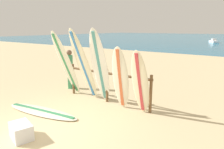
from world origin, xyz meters
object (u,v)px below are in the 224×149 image
(surfboard_leaning_left, at_px, (84,66))
(surfboard_leaning_center_right, at_px, (140,83))
(surfboard_lying_on_sand, at_px, (42,111))
(cooler_box, at_px, (21,131))
(surfboard_leaning_center_left, at_px, (100,67))
(small_boat_offshore, at_px, (214,41))
(beachgoer_standing, at_px, (70,68))
(surfboard_rack, at_px, (107,80))
(surfboard_leaning_center, at_px, (120,78))
(surfboard_leaning_far_left, at_px, (66,64))

(surfboard_leaning_left, bearing_deg, surfboard_leaning_center_right, 0.93)
(surfboard_lying_on_sand, xyz_separation_m, cooler_box, (0.88, -1.19, 0.14))
(surfboard_leaning_center_left, xyz_separation_m, small_boat_offshore, (-2.07, 34.74, -1.01))
(surfboard_leaning_left, height_order, surfboard_leaning_center_left, surfboard_leaning_center_left)
(surfboard_leaning_left, xyz_separation_m, cooler_box, (0.50, -2.69, -1.08))
(surfboard_leaning_center_left, relative_size, surfboard_leaning_center_right, 1.30)
(surfboard_leaning_center_left, distance_m, beachgoer_standing, 2.35)
(surfboard_leaning_left, bearing_deg, small_boat_offshore, 92.33)
(surfboard_rack, relative_size, surfboard_leaning_left, 1.32)
(cooler_box, bearing_deg, surfboard_leaning_center, 87.44)
(surfboard_leaning_center_right, bearing_deg, surfboard_leaning_left, -179.07)
(surfboard_leaning_left, bearing_deg, surfboard_leaning_center, 3.06)
(surfboard_rack, xyz_separation_m, surfboard_leaning_left, (-0.68, -0.39, 0.49))
(beachgoer_standing, relative_size, small_boat_offshore, 0.55)
(cooler_box, bearing_deg, surfboard_rack, 102.56)
(surfboard_rack, bearing_deg, surfboard_leaning_left, -150.34)
(surfboard_rack, bearing_deg, surfboard_lying_on_sand, -119.52)
(surfboard_leaning_center_left, relative_size, surfboard_lying_on_sand, 0.94)
(surfboard_leaning_center, height_order, beachgoer_standing, surfboard_leaning_center)
(surfboard_rack, height_order, surfboard_leaning_center, surfboard_leaning_center)
(surfboard_leaning_left, distance_m, surfboard_leaning_center_right, 2.14)
(surfboard_leaning_far_left, xyz_separation_m, beachgoer_standing, (-0.69, 0.80, -0.32))
(surfboard_leaning_center_left, distance_m, surfboard_leaning_center, 0.82)
(surfboard_rack, height_order, surfboard_leaning_left, surfboard_leaning_left)
(beachgoer_standing, height_order, small_boat_offshore, beachgoer_standing)
(beachgoer_standing, bearing_deg, small_boat_offshore, 89.79)
(surfboard_rack, height_order, small_boat_offshore, surfboard_rack)
(surfboard_leaning_center_right, bearing_deg, surfboard_leaning_center_left, 179.04)
(surfboard_leaning_center_left, bearing_deg, surfboard_leaning_center_right, -0.96)
(surfboard_leaning_center_left, relative_size, small_boat_offshore, 0.86)
(surfboard_rack, relative_size, surfboard_leaning_center_right, 1.71)
(beachgoer_standing, relative_size, cooler_box, 2.71)
(surfboard_leaning_far_left, bearing_deg, cooler_box, -63.38)
(surfboard_leaning_center_left, bearing_deg, surfboard_leaning_far_left, -178.02)
(surfboard_leaning_left, height_order, small_boat_offshore, surfboard_leaning_left)
(surfboard_leaning_center_right, xyz_separation_m, small_boat_offshore, (-3.53, 34.77, -0.72))
(surfboard_leaning_far_left, bearing_deg, beachgoer_standing, 130.46)
(small_boat_offshore, bearing_deg, beachgoer_standing, -90.21)
(surfboard_leaning_center_left, distance_m, cooler_box, 2.96)
(beachgoer_standing, bearing_deg, surfboard_lying_on_sand, -63.30)
(surfboard_lying_on_sand, relative_size, beachgoer_standing, 1.64)
(surfboard_leaning_far_left, bearing_deg, surfboard_leaning_center, 1.75)
(surfboard_leaning_center_right, distance_m, surfboard_lying_on_sand, 3.08)
(surfboard_leaning_center_right, bearing_deg, cooler_box, -120.79)
(surfboard_leaning_center_right, bearing_deg, small_boat_offshore, 95.80)
(small_boat_offshore, bearing_deg, surfboard_rack, -86.51)
(surfboard_leaning_center, distance_m, cooler_box, 3.03)
(surfboard_leaning_far_left, height_order, cooler_box, surfboard_leaning_far_left)
(surfboard_rack, xyz_separation_m, surfboard_leaning_center_left, (-0.03, -0.33, 0.49))
(surfboard_leaning_center, bearing_deg, surfboard_leaning_far_left, -178.25)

